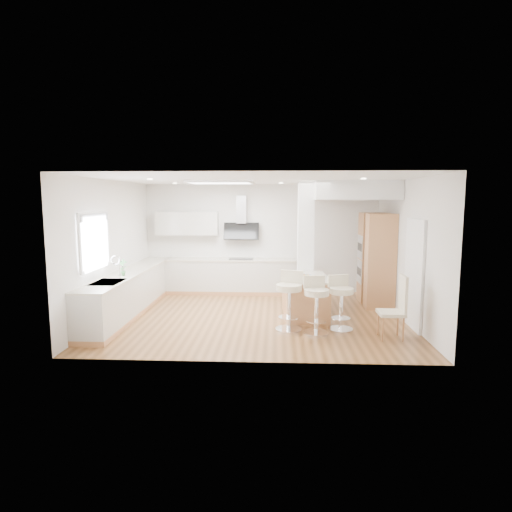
# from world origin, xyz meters

# --- Properties ---
(ground) EXTENTS (6.00, 6.00, 0.00)m
(ground) POSITION_xyz_m (0.00, 0.00, 0.00)
(ground) COLOR brown
(ground) RESTS_ON ground
(ceiling) EXTENTS (6.00, 5.00, 0.02)m
(ceiling) POSITION_xyz_m (0.00, 0.00, 0.00)
(ceiling) COLOR white
(ceiling) RESTS_ON ground
(wall_back) EXTENTS (6.00, 0.04, 2.80)m
(wall_back) POSITION_xyz_m (0.00, 2.50, 1.40)
(wall_back) COLOR silver
(wall_back) RESTS_ON ground
(wall_left) EXTENTS (0.04, 5.00, 2.80)m
(wall_left) POSITION_xyz_m (-3.00, 0.00, 1.40)
(wall_left) COLOR silver
(wall_left) RESTS_ON ground
(wall_right) EXTENTS (0.04, 5.00, 2.80)m
(wall_right) POSITION_xyz_m (3.00, 0.00, 1.40)
(wall_right) COLOR silver
(wall_right) RESTS_ON ground
(skylight) EXTENTS (4.10, 2.10, 0.06)m
(skylight) POSITION_xyz_m (-0.79, 0.60, 2.77)
(skylight) COLOR white
(skylight) RESTS_ON ground
(window_left) EXTENTS (0.06, 1.28, 1.07)m
(window_left) POSITION_xyz_m (-2.96, -0.90, 1.69)
(window_left) COLOR white
(window_left) RESTS_ON ground
(doorway_right) EXTENTS (0.05, 1.00, 2.10)m
(doorway_right) POSITION_xyz_m (2.97, -0.60, 1.00)
(doorway_right) COLOR #4B443B
(doorway_right) RESTS_ON ground
(counter_left) EXTENTS (0.63, 4.50, 1.35)m
(counter_left) POSITION_xyz_m (-2.70, 0.23, 0.46)
(counter_left) COLOR tan
(counter_left) RESTS_ON ground
(counter_back) EXTENTS (3.62, 0.63, 2.50)m
(counter_back) POSITION_xyz_m (-0.91, 2.22, 0.70)
(counter_back) COLOR tan
(counter_back) RESTS_ON ground
(pillar) EXTENTS (0.35, 0.35, 2.80)m
(pillar) POSITION_xyz_m (1.05, 0.95, 1.40)
(pillar) COLOR white
(pillar) RESTS_ON ground
(soffit) EXTENTS (1.78, 2.20, 0.40)m
(soffit) POSITION_xyz_m (2.10, 1.40, 2.60)
(soffit) COLOR white
(soffit) RESTS_ON ground
(oven_column) EXTENTS (0.63, 1.21, 2.10)m
(oven_column) POSITION_xyz_m (2.68, 1.23, 1.05)
(oven_column) COLOR tan
(oven_column) RESTS_ON ground
(peninsula) EXTENTS (1.00, 1.43, 0.90)m
(peninsula) POSITION_xyz_m (1.00, 0.08, 0.42)
(peninsula) COLOR tan
(peninsula) RESTS_ON ground
(bar_stool_a) EXTENTS (0.63, 0.63, 1.10)m
(bar_stool_a) POSITION_xyz_m (0.64, -0.87, 0.62)
(bar_stool_a) COLOR white
(bar_stool_a) RESTS_ON ground
(bar_stool_b) EXTENTS (0.55, 0.55, 1.03)m
(bar_stool_b) POSITION_xyz_m (1.12, -1.04, 0.58)
(bar_stool_b) COLOR white
(bar_stool_b) RESTS_ON ground
(bar_stool_c) EXTENTS (0.56, 0.56, 1.01)m
(bar_stool_c) POSITION_xyz_m (1.59, -0.82, 0.57)
(bar_stool_c) COLOR white
(bar_stool_c) RESTS_ON ground
(dining_chair) EXTENTS (0.44, 0.44, 1.12)m
(dining_chair) POSITION_xyz_m (2.49, -1.29, 0.60)
(dining_chair) COLOR beige
(dining_chair) RESTS_ON ground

